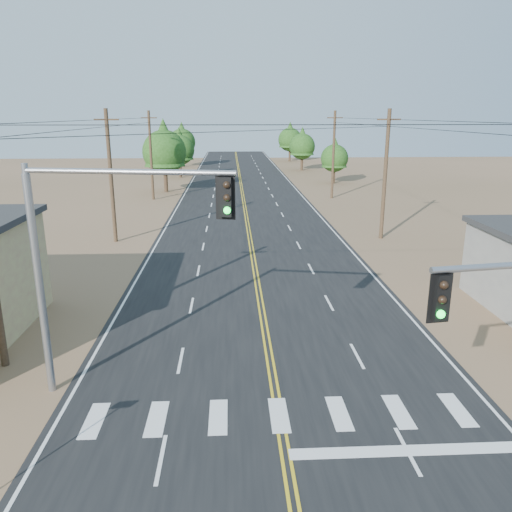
{
  "coord_description": "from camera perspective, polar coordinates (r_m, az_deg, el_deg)",
  "views": [
    {
      "loc": [
        -1.5,
        -6.3,
        9.55
      ],
      "look_at": [
        -0.4,
        14.96,
        3.5
      ],
      "focal_mm": 35.0,
      "sensor_mm": 36.0,
      "label": 1
    }
  ],
  "objects": [
    {
      "name": "road",
      "position": [
        37.56,
        -0.56,
        1.15
      ],
      "size": [
        15.0,
        200.0,
        0.02
      ],
      "primitive_type": "cube",
      "color": "black",
      "rests_on": "ground"
    },
    {
      "name": "utility_pole_left_mid",
      "position": [
        39.59,
        -16.26,
        8.81
      ],
      "size": [
        1.8,
        0.3,
        10.0
      ],
      "color": "#4C3826",
      "rests_on": "ground"
    },
    {
      "name": "utility_pole_left_far",
      "position": [
        59.16,
        -11.92,
        11.23
      ],
      "size": [
        1.8,
        0.3,
        10.0
      ],
      "color": "#4C3826",
      "rests_on": "ground"
    },
    {
      "name": "utility_pole_right_mid",
      "position": [
        40.38,
        14.55,
        9.06
      ],
      "size": [
        1.8,
        0.3,
        10.0
      ],
      "color": "#4C3826",
      "rests_on": "ground"
    },
    {
      "name": "utility_pole_right_far",
      "position": [
        59.69,
        8.84,
        11.42
      ],
      "size": [
        1.8,
        0.3,
        10.0
      ],
      "color": "#4C3826",
      "rests_on": "ground"
    },
    {
      "name": "signal_mast_left",
      "position": [
        17.07,
        -18.27,
        1.25
      ],
      "size": [
        6.83,
        1.57,
        8.07
      ],
      "rotation": [
        0.0,
        0.0,
        -0.18
      ],
      "color": "gray",
      "rests_on": "ground"
    },
    {
      "name": "tree_left_near",
      "position": [
        64.91,
        -10.45,
        12.11
      ],
      "size": [
        5.48,
        5.48,
        9.13
      ],
      "color": "#3F2D1E",
      "rests_on": "ground"
    },
    {
      "name": "tree_left_mid",
      "position": [
        80.2,
        -8.75,
        12.23
      ],
      "size": [
        4.62,
        4.62,
        7.71
      ],
      "color": "#3F2D1E",
      "rests_on": "ground"
    },
    {
      "name": "tree_left_far",
      "position": [
        96.89,
        -8.46,
        13.05
      ],
      "size": [
        4.98,
        4.98,
        8.29
      ],
      "color": "#3F2D1E",
      "rests_on": "ground"
    },
    {
      "name": "tree_right_near",
      "position": [
        73.15,
        8.97,
        11.29
      ],
      "size": [
        3.89,
        3.89,
        6.48
      ],
      "color": "#3F2D1E",
      "rests_on": "ground"
    },
    {
      "name": "tree_right_mid",
      "position": [
        90.14,
        5.31,
        12.65
      ],
      "size": [
        4.52,
        4.52,
        7.53
      ],
      "color": "#3F2D1E",
      "rests_on": "ground"
    },
    {
      "name": "tree_right_far",
      "position": [
        107.54,
        3.91,
        13.4
      ],
      "size": [
        4.9,
        4.9,
        8.17
      ],
      "color": "#3F2D1E",
      "rests_on": "ground"
    }
  ]
}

